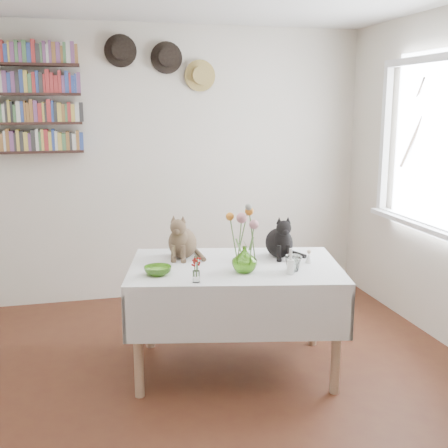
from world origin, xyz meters
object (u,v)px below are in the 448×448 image
object	(u,v)px
dining_table	(235,291)
flower_vase	(244,259)
tabby_cat	(182,235)
black_cat	(279,235)
bookshelf_unit	(20,99)

from	to	relation	value
dining_table	flower_vase	bearing A→B (deg)	-85.16
tabby_cat	flower_vase	distance (m)	0.56
dining_table	black_cat	size ratio (longest dim) A/B	4.99
tabby_cat	dining_table	bearing A→B (deg)	-18.02
tabby_cat	flower_vase	world-z (taller)	tabby_cat
bookshelf_unit	tabby_cat	bearing A→B (deg)	-49.18
black_cat	dining_table	bearing A→B (deg)	-155.78
dining_table	black_cat	bearing A→B (deg)	19.71
flower_vase	bookshelf_unit	size ratio (longest dim) A/B	0.17
dining_table	tabby_cat	xyz separation A→B (m)	(-0.31, 0.27, 0.35)
dining_table	bookshelf_unit	world-z (taller)	bookshelf_unit
black_cat	bookshelf_unit	world-z (taller)	bookshelf_unit
dining_table	flower_vase	size ratio (longest dim) A/B	9.14
tabby_cat	bookshelf_unit	distance (m)	1.97
dining_table	black_cat	distance (m)	0.51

